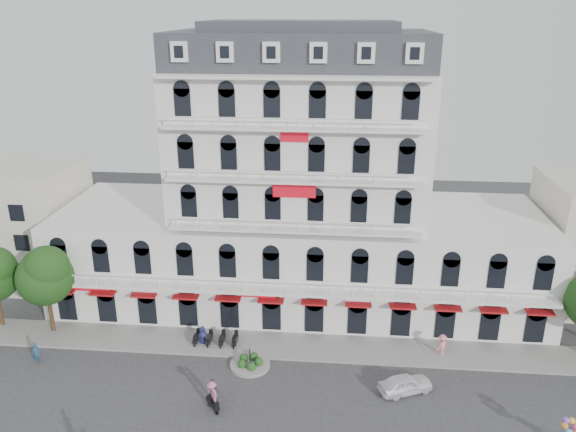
# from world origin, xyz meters

# --- Properties ---
(ground) EXTENTS (120.00, 120.00, 0.00)m
(ground) POSITION_xyz_m (0.00, 0.00, 0.00)
(ground) COLOR #38383A
(ground) RESTS_ON ground
(sidewalk) EXTENTS (53.00, 4.00, 0.16)m
(sidewalk) POSITION_xyz_m (0.00, 9.00, 0.08)
(sidewalk) COLOR gray
(sidewalk) RESTS_ON ground
(main_building) EXTENTS (45.00, 15.00, 25.80)m
(main_building) POSITION_xyz_m (0.00, 18.00, 9.96)
(main_building) COLOR silver
(main_building) RESTS_ON ground
(flank_building_west) EXTENTS (14.00, 10.00, 12.00)m
(flank_building_west) POSITION_xyz_m (-30.00, 20.00, 6.00)
(flank_building_west) COLOR beige
(flank_building_west) RESTS_ON ground
(traffic_island) EXTENTS (3.20, 3.20, 1.60)m
(traffic_island) POSITION_xyz_m (-3.00, 6.00, 0.26)
(traffic_island) COLOR gray
(traffic_island) RESTS_ON ground
(parked_scooter_row) EXTENTS (4.40, 1.80, 1.10)m
(parked_scooter_row) POSITION_xyz_m (-6.35, 8.80, 0.00)
(parked_scooter_row) COLOR black
(parked_scooter_row) RESTS_ON ground
(tree_west_inner) EXTENTS (4.76, 4.76, 8.25)m
(tree_west_inner) POSITION_xyz_m (-20.95, 9.48, 5.68)
(tree_west_inner) COLOR #382314
(tree_west_inner) RESTS_ON ground
(parked_car) EXTENTS (4.38, 3.07, 1.39)m
(parked_car) POSITION_xyz_m (8.93, 3.92, 0.69)
(parked_car) COLOR white
(parked_car) RESTS_ON ground
(rider_center) EXTENTS (1.28, 1.42, 2.32)m
(rider_center) POSITION_xyz_m (-4.83, 0.67, 1.24)
(rider_center) COLOR black
(rider_center) RESTS_ON ground
(pedestrian_left) EXTENTS (0.96, 0.83, 1.67)m
(pedestrian_left) POSITION_xyz_m (-7.42, 8.74, 0.83)
(pedestrian_left) COLOR navy
(pedestrian_left) RESTS_ON ground
(pedestrian_mid) EXTENTS (1.17, 0.97, 1.87)m
(pedestrian_mid) POSITION_xyz_m (-5.00, 1.64, 0.93)
(pedestrian_mid) COLOR #58565D
(pedestrian_mid) RESTS_ON ground
(pedestrian_right) EXTENTS (1.43, 1.37, 1.95)m
(pedestrian_right) POSITION_xyz_m (12.37, 8.84, 0.97)
(pedestrian_right) COLOR pink
(pedestrian_right) RESTS_ON ground
(pedestrian_far) EXTENTS (0.78, 0.64, 1.83)m
(pedestrian_far) POSITION_xyz_m (-20.00, 4.86, 0.92)
(pedestrian_far) COLOR navy
(pedestrian_far) RESTS_ON ground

